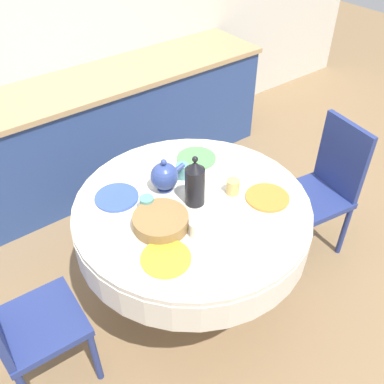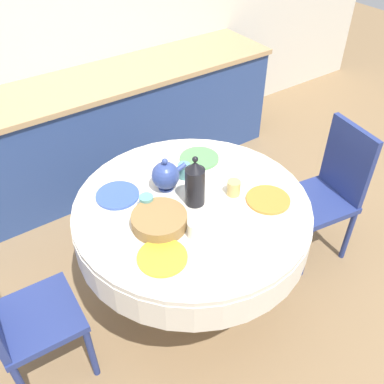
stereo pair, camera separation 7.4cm
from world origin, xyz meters
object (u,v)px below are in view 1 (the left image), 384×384
at_px(chair_right, 19,322).
at_px(coffee_carafe, 195,183).
at_px(teapot, 165,176).
at_px(chair_left, 325,184).

bearing_deg(chair_right, coffee_carafe, 90.23).
bearing_deg(teapot, coffee_carafe, -71.59).
distance_m(chair_right, teapot, 1.01).
relative_size(coffee_carafe, teapot, 1.41).
bearing_deg(chair_left, coffee_carafe, 89.64).
bearing_deg(coffee_carafe, chair_right, 177.65).
distance_m(chair_left, teapot, 1.12).
relative_size(chair_right, coffee_carafe, 3.22).
height_order(chair_right, teapot, teapot).
distance_m(chair_left, coffee_carafe, 1.04).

